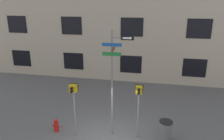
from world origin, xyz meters
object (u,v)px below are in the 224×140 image
at_px(street_sign_pole, 113,76).
at_px(pedestrian_signal_left, 74,96).
at_px(fire_hydrant, 56,125).
at_px(trash_bin, 165,131).
at_px(pedestrian_signal_right, 139,98).

height_order(street_sign_pole, pedestrian_signal_left, street_sign_pole).
xyz_separation_m(fire_hydrant, trash_bin, (5.35, 0.31, 0.18)).
height_order(fire_hydrant, trash_bin, trash_bin).
bearing_deg(fire_hydrant, trash_bin, 3.36).
bearing_deg(fire_hydrant, pedestrian_signal_right, 4.56).
distance_m(street_sign_pole, pedestrian_signal_right, 1.54).
xyz_separation_m(pedestrian_signal_right, trash_bin, (1.30, -0.01, -1.55)).
relative_size(fire_hydrant, trash_bin, 0.68).
xyz_separation_m(pedestrian_signal_right, fire_hydrant, (-4.05, -0.32, -1.72)).
bearing_deg(pedestrian_signal_left, fire_hydrant, 173.61).
height_order(street_sign_pole, fire_hydrant, street_sign_pole).
distance_m(pedestrian_signal_left, fire_hydrant, 2.06).
bearing_deg(street_sign_pole, pedestrian_signal_right, 2.23).
relative_size(street_sign_pole, pedestrian_signal_left, 1.93).
xyz_separation_m(street_sign_pole, fire_hydrant, (-2.88, -0.28, -2.72)).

